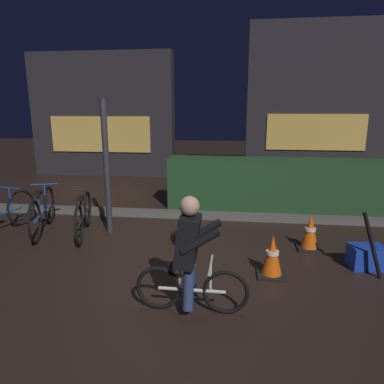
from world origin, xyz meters
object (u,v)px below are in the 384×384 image
(parked_bike_left_mid, at_px, (43,212))
(traffic_cone_near, at_px, (272,256))
(parked_bike_center_left, at_px, (83,215))
(traffic_cone_far, at_px, (310,233))
(street_post, at_px, (107,168))
(blue_crate, at_px, (367,257))
(closed_umbrella, at_px, (372,245))
(cyclist, at_px, (189,254))

(parked_bike_left_mid, relative_size, traffic_cone_near, 3.07)
(parked_bike_left_mid, relative_size, parked_bike_center_left, 1.07)
(parked_bike_left_mid, xyz_separation_m, traffic_cone_near, (3.77, -1.18, -0.10))
(traffic_cone_far, bearing_deg, parked_bike_center_left, 177.29)
(street_post, relative_size, parked_bike_center_left, 1.45)
(blue_crate, xyz_separation_m, closed_umbrella, (-0.05, -0.25, 0.26))
(parked_bike_left_mid, xyz_separation_m, closed_umbrella, (5.00, -1.03, 0.05))
(parked_bike_left_mid, relative_size, closed_umbrella, 1.96)
(street_post, distance_m, blue_crate, 4.13)
(cyclist, distance_m, closed_umbrella, 2.43)
(traffic_cone_near, bearing_deg, street_post, 153.64)
(street_post, relative_size, traffic_cone_far, 4.12)
(parked_bike_left_mid, bearing_deg, closed_umbrella, -118.74)
(traffic_cone_far, height_order, cyclist, cyclist)
(blue_crate, bearing_deg, traffic_cone_near, -162.71)
(traffic_cone_far, bearing_deg, closed_umbrella, -54.31)
(parked_bike_left_mid, height_order, closed_umbrella, closed_umbrella)
(cyclist, bearing_deg, parked_bike_left_mid, 144.04)
(cyclist, bearing_deg, street_post, 127.78)
(parked_bike_center_left, height_order, cyclist, cyclist)
(parked_bike_left_mid, xyz_separation_m, parked_bike_center_left, (0.75, -0.04, -0.02))
(cyclist, bearing_deg, traffic_cone_far, 50.01)
(traffic_cone_near, xyz_separation_m, closed_umbrella, (1.24, 0.15, 0.15))
(parked_bike_center_left, bearing_deg, cyclist, -150.38)
(parked_bike_left_mid, bearing_deg, blue_crate, -115.89)
(parked_bike_center_left, distance_m, traffic_cone_far, 3.67)
(blue_crate, xyz_separation_m, cyclist, (-2.22, -1.31, 0.48))
(cyclist, bearing_deg, blue_crate, 30.86)
(parked_bike_center_left, height_order, closed_umbrella, closed_umbrella)
(traffic_cone_near, bearing_deg, closed_umbrella, 6.91)
(street_post, distance_m, cyclist, 2.82)
(blue_crate, height_order, cyclist, cyclist)
(traffic_cone_far, relative_size, blue_crate, 1.24)
(street_post, relative_size, traffic_cone_near, 4.13)
(traffic_cone_near, xyz_separation_m, traffic_cone_far, (0.65, 0.96, 0.00))
(parked_bike_center_left, bearing_deg, traffic_cone_far, -108.53)
(traffic_cone_far, height_order, blue_crate, traffic_cone_far)
(parked_bike_center_left, bearing_deg, blue_crate, -115.55)
(parked_bike_center_left, xyz_separation_m, cyclist, (2.07, -2.04, 0.29))
(parked_bike_center_left, relative_size, traffic_cone_far, 2.85)
(street_post, distance_m, parked_bike_left_mid, 1.38)
(street_post, bearing_deg, parked_bike_left_mid, -173.77)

